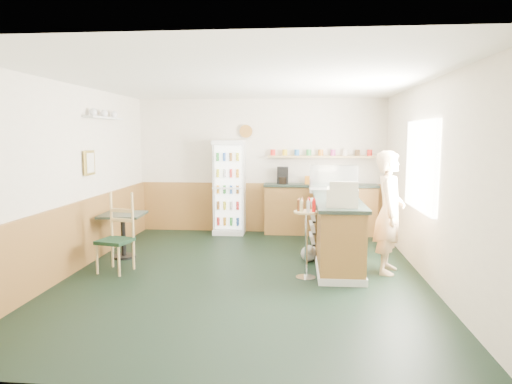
# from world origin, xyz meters

# --- Properties ---
(ground) EXTENTS (6.00, 6.00, 0.00)m
(ground) POSITION_xyz_m (0.00, 0.00, 0.00)
(ground) COLOR black
(ground) RESTS_ON ground
(room_envelope) EXTENTS (5.04, 6.02, 2.72)m
(room_envelope) POSITION_xyz_m (-0.23, 0.73, 1.52)
(room_envelope) COLOR silver
(room_envelope) RESTS_ON ground
(service_counter) EXTENTS (0.68, 3.01, 1.01)m
(service_counter) POSITION_xyz_m (1.35, 1.07, 0.46)
(service_counter) COLOR #A27334
(service_counter) RESTS_ON ground
(back_counter) EXTENTS (2.24, 0.42, 1.69)m
(back_counter) POSITION_xyz_m (1.19, 2.80, 0.55)
(back_counter) COLOR #A27334
(back_counter) RESTS_ON ground
(drinks_fridge) EXTENTS (0.62, 0.53, 1.87)m
(drinks_fridge) POSITION_xyz_m (-0.61, 2.74, 0.93)
(drinks_fridge) COLOR white
(drinks_fridge) RESTS_ON ground
(display_case) EXTENTS (0.80, 0.42, 0.46)m
(display_case) POSITION_xyz_m (1.35, 1.55, 1.24)
(display_case) COLOR silver
(display_case) RESTS_ON service_counter
(cash_register) EXTENTS (0.45, 0.47, 0.24)m
(cash_register) POSITION_xyz_m (1.35, -0.01, 1.13)
(cash_register) COLOR #EDE1C4
(cash_register) RESTS_ON service_counter
(shopkeeper) EXTENTS (0.56, 0.67, 1.76)m
(shopkeeper) POSITION_xyz_m (2.05, 0.30, 0.88)
(shopkeeper) COLOR tan
(shopkeeper) RESTS_ON ground
(condiment_stand) EXTENTS (0.35, 0.35, 1.10)m
(condiment_stand) POSITION_xyz_m (0.87, -0.08, 0.72)
(condiment_stand) COLOR silver
(condiment_stand) RESTS_ON ground
(newspaper_rack) EXTENTS (0.09, 0.45, 0.72)m
(newspaper_rack) POSITION_xyz_m (0.99, 1.02, 0.59)
(newspaper_rack) COLOR black
(newspaper_rack) RESTS_ON ground
(cafe_table) EXTENTS (0.68, 0.68, 0.72)m
(cafe_table) POSITION_xyz_m (-2.05, 0.74, 0.51)
(cafe_table) COLOR black
(cafe_table) RESTS_ON ground
(cafe_chair) EXTENTS (0.51, 0.51, 1.14)m
(cafe_chair) POSITION_xyz_m (-1.88, 0.07, 0.60)
(cafe_chair) COLOR black
(cafe_chair) RESTS_ON ground
(dog_doorstop) EXTENTS (0.24, 0.31, 0.29)m
(dog_doorstop) POSITION_xyz_m (0.93, 0.75, 0.14)
(dog_doorstop) COLOR #969691
(dog_doorstop) RESTS_ON ground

